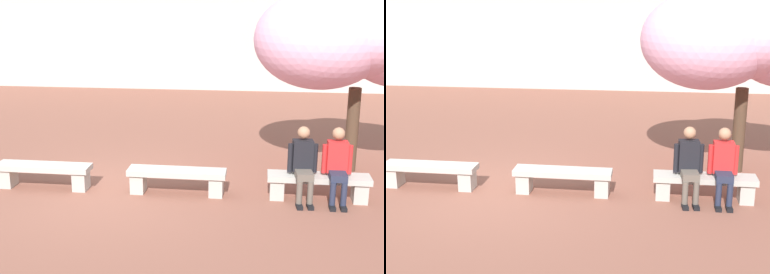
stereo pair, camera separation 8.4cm
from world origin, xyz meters
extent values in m
plane|color=brown|center=(0.00, 0.00, 0.00)|extent=(100.00, 100.00, 0.00)
cube|color=#ADA89E|center=(-1.23, 0.00, 0.40)|extent=(1.75, 0.43, 0.10)
cube|color=#ADA89E|center=(-1.93, 0.01, 0.17)|extent=(0.24, 0.34, 0.35)
cube|color=#ADA89E|center=(-0.53, -0.01, 0.17)|extent=(0.24, 0.34, 0.35)
cube|color=#ADA89E|center=(1.23, 0.00, 0.40)|extent=(1.75, 0.43, 0.10)
cube|color=#ADA89E|center=(0.53, 0.01, 0.17)|extent=(0.24, 0.34, 0.35)
cube|color=#ADA89E|center=(1.93, -0.01, 0.17)|extent=(0.24, 0.34, 0.35)
cube|color=#ADA89E|center=(3.69, 0.00, 0.40)|extent=(1.75, 0.43, 0.10)
cube|color=#ADA89E|center=(2.99, 0.01, 0.17)|extent=(0.24, 0.34, 0.35)
cube|color=#ADA89E|center=(4.40, -0.01, 0.17)|extent=(0.24, 0.34, 0.35)
cube|color=black|center=(3.36, -0.43, 0.03)|extent=(0.12, 0.23, 0.06)
cylinder|color=brown|center=(3.35, -0.37, 0.24)|extent=(0.10, 0.10, 0.42)
cube|color=black|center=(3.53, -0.41, 0.03)|extent=(0.12, 0.23, 0.06)
cylinder|color=brown|center=(3.53, -0.35, 0.24)|extent=(0.10, 0.10, 0.42)
cube|color=brown|center=(3.42, -0.18, 0.51)|extent=(0.31, 0.42, 0.12)
cube|color=black|center=(3.41, 0.04, 0.78)|extent=(0.36, 0.25, 0.54)
sphere|color=#A37556|center=(3.41, 0.04, 1.19)|extent=(0.21, 0.21, 0.21)
cylinder|color=black|center=(3.20, 0.00, 0.74)|extent=(0.09, 0.09, 0.50)
cylinder|color=black|center=(3.62, 0.04, 0.74)|extent=(0.09, 0.09, 0.50)
cube|color=black|center=(3.89, -0.42, 0.03)|extent=(0.10, 0.22, 0.06)
cylinder|color=#23283D|center=(3.89, -0.36, 0.24)|extent=(0.10, 0.10, 0.42)
cube|color=black|center=(4.07, -0.42, 0.03)|extent=(0.10, 0.22, 0.06)
cylinder|color=#23283D|center=(4.07, -0.36, 0.24)|extent=(0.10, 0.10, 0.42)
cube|color=#23283D|center=(3.98, -0.18, 0.51)|extent=(0.28, 0.40, 0.12)
cube|color=red|center=(3.98, 0.04, 0.78)|extent=(0.34, 0.22, 0.54)
sphere|color=#A37556|center=(3.98, 0.04, 1.19)|extent=(0.21, 0.21, 0.21)
cylinder|color=red|center=(3.77, 0.02, 0.74)|extent=(0.09, 0.09, 0.50)
cylinder|color=red|center=(4.19, 0.02, 0.74)|extent=(0.09, 0.09, 0.50)
cylinder|color=#473323|center=(4.50, 1.70, 0.84)|extent=(0.24, 0.24, 1.69)
ellipsoid|color=#EAA8C6|center=(4.50, 1.70, 2.72)|extent=(2.25, 2.44, 1.69)
ellipsoid|color=#EAA8C6|center=(3.75, 1.48, 2.63)|extent=(2.49, 2.38, 1.87)
camera|label=1|loc=(2.58, -8.87, 3.46)|focal=50.00mm
camera|label=2|loc=(2.66, -8.86, 3.46)|focal=50.00mm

